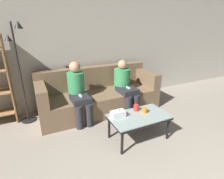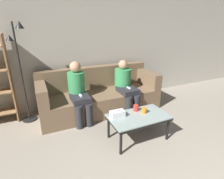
{
  "view_description": "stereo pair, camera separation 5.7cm",
  "coord_description": "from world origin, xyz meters",
  "px_view_note": "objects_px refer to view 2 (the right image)",
  "views": [
    {
      "loc": [
        -1.23,
        0.05,
        1.73
      ],
      "look_at": [
        0.0,
        2.61,
        0.67
      ],
      "focal_mm": 28.0,
      "sensor_mm": 36.0,
      "label": 1
    },
    {
      "loc": [
        -1.18,
        0.02,
        1.73
      ],
      "look_at": [
        0.0,
        2.61,
        0.67
      ],
      "focal_mm": 28.0,
      "sensor_mm": 36.0,
      "label": 2
    }
  ],
  "objects_px": {
    "cup_near_left": "(144,110)",
    "tissue_box": "(117,114)",
    "seated_person_left_end": "(78,90)",
    "seated_person_mid_left": "(125,84)",
    "couch": "(99,95)",
    "cup_near_right": "(136,108)",
    "standing_lamp": "(21,63)",
    "coffee_table": "(139,118)"
  },
  "relations": [
    {
      "from": "couch",
      "to": "tissue_box",
      "type": "bearing_deg",
      "value": -96.53
    },
    {
      "from": "seated_person_left_end",
      "to": "couch",
      "type": "bearing_deg",
      "value": 24.29
    },
    {
      "from": "cup_near_right",
      "to": "standing_lamp",
      "type": "height_order",
      "value": "standing_lamp"
    },
    {
      "from": "coffee_table",
      "to": "tissue_box",
      "type": "distance_m",
      "value": 0.35
    },
    {
      "from": "couch",
      "to": "cup_near_left",
      "type": "bearing_deg",
      "value": -75.26
    },
    {
      "from": "couch",
      "to": "coffee_table",
      "type": "xyz_separation_m",
      "value": [
        0.19,
        -1.23,
        0.04
      ]
    },
    {
      "from": "standing_lamp",
      "to": "seated_person_mid_left",
      "type": "xyz_separation_m",
      "value": [
        1.87,
        -0.37,
        -0.53
      ]
    },
    {
      "from": "seated_person_left_end",
      "to": "cup_near_right",
      "type": "bearing_deg",
      "value": -49.62
    },
    {
      "from": "cup_near_right",
      "to": "couch",
      "type": "bearing_deg",
      "value": 102.09
    },
    {
      "from": "cup_near_right",
      "to": "cup_near_left",
      "type": "bearing_deg",
      "value": -54.57
    },
    {
      "from": "cup_near_left",
      "to": "tissue_box",
      "type": "distance_m",
      "value": 0.45
    },
    {
      "from": "tissue_box",
      "to": "seated_person_mid_left",
      "type": "relative_size",
      "value": 0.21
    },
    {
      "from": "cup_near_left",
      "to": "standing_lamp",
      "type": "height_order",
      "value": "standing_lamp"
    },
    {
      "from": "cup_near_right",
      "to": "standing_lamp",
      "type": "relative_size",
      "value": 0.06
    },
    {
      "from": "standing_lamp",
      "to": "seated_person_left_end",
      "type": "bearing_deg",
      "value": -22.39
    },
    {
      "from": "couch",
      "to": "standing_lamp",
      "type": "height_order",
      "value": "standing_lamp"
    },
    {
      "from": "tissue_box",
      "to": "standing_lamp",
      "type": "relative_size",
      "value": 0.12
    },
    {
      "from": "tissue_box",
      "to": "standing_lamp",
      "type": "height_order",
      "value": "standing_lamp"
    },
    {
      "from": "seated_person_left_end",
      "to": "seated_person_mid_left",
      "type": "distance_m",
      "value": 0.99
    },
    {
      "from": "tissue_box",
      "to": "seated_person_left_end",
      "type": "xyz_separation_m",
      "value": [
        -0.36,
        0.91,
        0.13
      ]
    },
    {
      "from": "cup_near_right",
      "to": "seated_person_left_end",
      "type": "bearing_deg",
      "value": 130.38
    },
    {
      "from": "cup_near_left",
      "to": "standing_lamp",
      "type": "relative_size",
      "value": 0.05
    },
    {
      "from": "standing_lamp",
      "to": "seated_person_mid_left",
      "type": "height_order",
      "value": "standing_lamp"
    },
    {
      "from": "standing_lamp",
      "to": "seated_person_left_end",
      "type": "relative_size",
      "value": 1.61
    },
    {
      "from": "cup_near_right",
      "to": "seated_person_mid_left",
      "type": "height_order",
      "value": "seated_person_mid_left"
    },
    {
      "from": "couch",
      "to": "cup_near_right",
      "type": "xyz_separation_m",
      "value": [
        0.23,
        -1.07,
        0.14
      ]
    },
    {
      "from": "standing_lamp",
      "to": "seated_person_mid_left",
      "type": "bearing_deg",
      "value": -11.03
    },
    {
      "from": "couch",
      "to": "tissue_box",
      "type": "distance_m",
      "value": 1.14
    },
    {
      "from": "tissue_box",
      "to": "seated_person_mid_left",
      "type": "xyz_separation_m",
      "value": [
        0.62,
        0.91,
        0.11
      ]
    },
    {
      "from": "coffee_table",
      "to": "cup_near_left",
      "type": "distance_m",
      "value": 0.16
    },
    {
      "from": "coffee_table",
      "to": "cup_near_right",
      "type": "distance_m",
      "value": 0.19
    },
    {
      "from": "coffee_table",
      "to": "cup_near_left",
      "type": "xyz_separation_m",
      "value": [
        0.13,
        0.04,
        0.09
      ]
    },
    {
      "from": "coffee_table",
      "to": "cup_near_left",
      "type": "height_order",
      "value": "cup_near_left"
    },
    {
      "from": "seated_person_left_end",
      "to": "seated_person_mid_left",
      "type": "xyz_separation_m",
      "value": [
        0.99,
        0.0,
        -0.02
      ]
    },
    {
      "from": "coffee_table",
      "to": "seated_person_left_end",
      "type": "relative_size",
      "value": 0.84
    },
    {
      "from": "tissue_box",
      "to": "seated_person_mid_left",
      "type": "distance_m",
      "value": 1.1
    },
    {
      "from": "tissue_box",
      "to": "standing_lamp",
      "type": "xyz_separation_m",
      "value": [
        -1.25,
        1.27,
        0.64
      ]
    },
    {
      "from": "couch",
      "to": "cup_near_right",
      "type": "distance_m",
      "value": 1.11
    },
    {
      "from": "couch",
      "to": "seated_person_left_end",
      "type": "xyz_separation_m",
      "value": [
        -0.49,
        -0.22,
        0.27
      ]
    },
    {
      "from": "couch",
      "to": "cup_near_left",
      "type": "relative_size",
      "value": 27.89
    },
    {
      "from": "cup_near_left",
      "to": "tissue_box",
      "type": "height_order",
      "value": "tissue_box"
    },
    {
      "from": "coffee_table",
      "to": "cup_near_right",
      "type": "xyz_separation_m",
      "value": [
        0.04,
        0.16,
        0.1
      ]
    }
  ]
}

